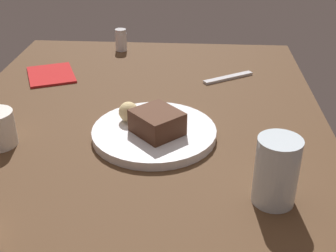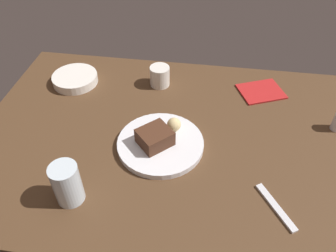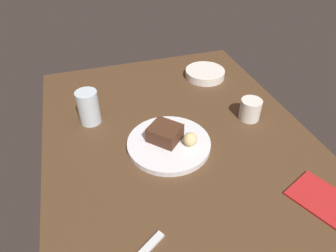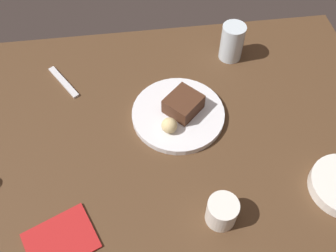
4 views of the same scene
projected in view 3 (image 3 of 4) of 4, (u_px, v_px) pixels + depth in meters
The scene contains 8 objects.
dining_table at pixel (184, 150), 93.51cm from camera, with size 120.00×84.00×3.00cm, color #4C331E.
dessert_plate at pixel (169, 144), 92.33cm from camera, with size 25.77×25.77×1.83cm, color silver.
chocolate_cake_slice at pixel (165, 133), 91.19cm from camera, with size 9.05×8.17×4.74cm, color #472819.
bread_roll at pixel (190, 139), 89.33cm from camera, with size 4.25×4.25×4.25cm, color #DBC184.
water_glass at pixel (89, 107), 98.89cm from camera, with size 7.13×7.13×11.73cm, color silver.
side_bowl at pixel (205, 74), 125.30cm from camera, with size 16.33×16.33×3.18cm, color white.
coffee_cup at pixel (250, 109), 101.73cm from camera, with size 7.11×7.11×7.30cm, color silver.
folded_napkin at pixel (322, 199), 76.84cm from camera, with size 14.95×11.92×0.60cm, color #B21E1E.
Camera 3 is at (-63.41, 24.97, 66.17)cm, focal length 31.97 mm.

